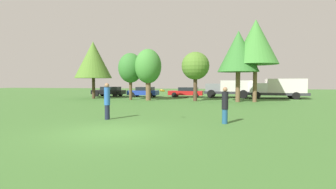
% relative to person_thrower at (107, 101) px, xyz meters
% --- Properties ---
extents(ground_plane, '(120.00, 120.00, 0.00)m').
position_rel_person_thrower_xyz_m(ground_plane, '(1.51, -3.06, -0.99)').
color(ground_plane, '#3D6B2D').
extents(person_thrower, '(0.30, 0.30, 1.91)m').
position_rel_person_thrower_xyz_m(person_thrower, '(0.00, 0.00, 0.00)').
color(person_thrower, '#191E33').
rests_on(person_thrower, ground).
extents(person_catcher, '(0.31, 0.31, 1.73)m').
position_rel_person_thrower_xyz_m(person_catcher, '(6.02, -0.20, -0.10)').
color(person_catcher, navy).
rests_on(person_catcher, ground).
extents(frisbee, '(0.27, 0.26, 0.13)m').
position_rel_person_thrower_xyz_m(frisbee, '(2.95, 0.01, 0.55)').
color(frisbee, orange).
extents(tree_0, '(4.24, 4.24, 6.63)m').
position_rel_person_thrower_xyz_m(tree_0, '(-8.42, 14.82, 3.51)').
color(tree_0, '#473323').
rests_on(tree_0, ground).
extents(tree_1, '(2.63, 2.63, 5.07)m').
position_rel_person_thrower_xyz_m(tree_1, '(-3.51, 13.73, 2.45)').
color(tree_1, brown).
rests_on(tree_1, ground).
extents(tree_2, '(2.79, 2.79, 5.41)m').
position_rel_person_thrower_xyz_m(tree_2, '(-1.41, 13.31, 2.55)').
color(tree_2, brown).
rests_on(tree_2, ground).
extents(tree_3, '(2.81, 2.81, 4.99)m').
position_rel_person_thrower_xyz_m(tree_3, '(3.55, 13.24, 2.55)').
color(tree_3, '#473323').
rests_on(tree_3, ground).
extents(tree_4, '(3.97, 3.97, 6.90)m').
position_rel_person_thrower_xyz_m(tree_4, '(7.71, 13.00, 3.90)').
color(tree_4, brown).
rests_on(tree_4, ground).
extents(tree_5, '(4.31, 4.31, 7.96)m').
position_rel_person_thrower_xyz_m(tree_5, '(9.33, 13.19, 4.79)').
color(tree_5, brown).
rests_on(tree_5, ground).
extents(parked_car_black, '(4.40, 2.03, 1.30)m').
position_rel_person_thrower_xyz_m(parked_car_black, '(-8.51, 19.35, -0.30)').
color(parked_car_black, black).
rests_on(parked_car_black, ground).
extents(parked_car_blue, '(3.87, 2.10, 1.30)m').
position_rel_person_thrower_xyz_m(parked_car_blue, '(-3.50, 18.73, -0.31)').
color(parked_car_blue, '#1E389E').
rests_on(parked_car_blue, ground).
extents(parked_car_red, '(4.41, 1.96, 1.25)m').
position_rel_person_thrower_xyz_m(parked_car_red, '(1.93, 19.60, -0.33)').
color(parked_car_red, red).
rests_on(parked_car_red, ground).
extents(delivery_truck_grey, '(6.07, 2.62, 2.12)m').
position_rel_person_thrower_xyz_m(delivery_truck_grey, '(7.30, 19.44, 0.21)').
color(delivery_truck_grey, '#2D2D33').
rests_on(delivery_truck_grey, ground).
extents(delivery_truck_white, '(6.70, 2.65, 2.31)m').
position_rel_person_thrower_xyz_m(delivery_truck_white, '(12.72, 18.83, 0.27)').
color(delivery_truck_white, '#2D2D33').
rests_on(delivery_truck_white, ground).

